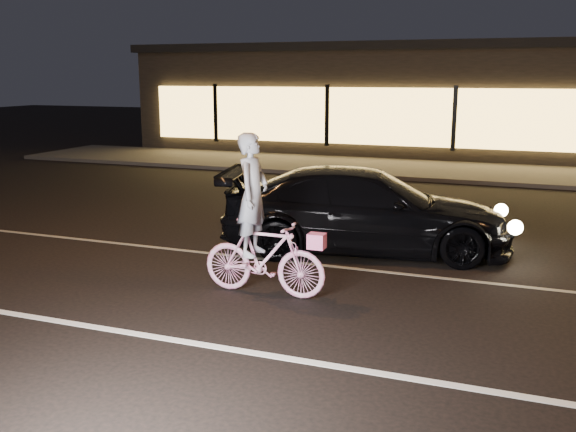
% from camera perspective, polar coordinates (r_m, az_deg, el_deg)
% --- Properties ---
extents(ground, '(90.00, 90.00, 0.00)m').
position_cam_1_polar(ground, '(8.56, 2.87, -8.47)').
color(ground, black).
rests_on(ground, ground).
extents(lane_stripe_near, '(60.00, 0.12, 0.01)m').
position_cam_1_polar(lane_stripe_near, '(7.26, -0.83, -12.42)').
color(lane_stripe_near, silver).
rests_on(lane_stripe_near, ground).
extents(lane_stripe_far, '(60.00, 0.10, 0.01)m').
position_cam_1_polar(lane_stripe_far, '(10.38, 6.25, -4.71)').
color(lane_stripe_far, gray).
rests_on(lane_stripe_far, ground).
extents(sidewalk, '(30.00, 4.00, 0.12)m').
position_cam_1_polar(sidewalk, '(20.98, 13.79, 3.91)').
color(sidewalk, '#383533').
rests_on(sidewalk, ground).
extents(storefront, '(25.40, 8.42, 4.20)m').
position_cam_1_polar(storefront, '(26.72, 15.63, 10.08)').
color(storefront, black).
rests_on(storefront, ground).
extents(cyclist, '(1.82, 0.63, 2.29)m').
position_cam_1_polar(cyclist, '(8.98, -2.43, -2.02)').
color(cyclist, '#E5499B').
rests_on(cyclist, ground).
extents(sedan, '(5.33, 3.03, 1.46)m').
position_cam_1_polar(sedan, '(11.30, 6.91, 0.49)').
color(sedan, black).
rests_on(sedan, ground).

